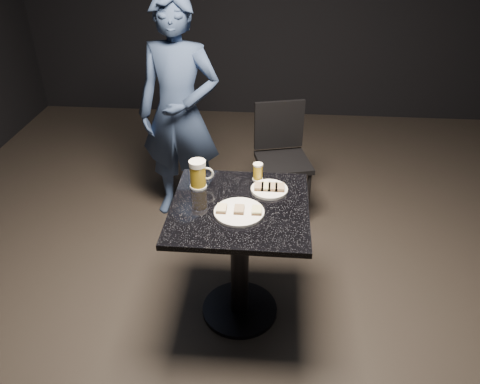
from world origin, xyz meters
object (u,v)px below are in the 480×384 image
at_px(patron, 179,114).
at_px(table, 240,243).
at_px(plate_large, 239,212).
at_px(chair, 282,153).
at_px(beer_tumbler, 258,172).
at_px(beer_mug, 198,174).
at_px(plate_small, 269,189).

height_order(patron, table, patron).
bearing_deg(plate_large, chair, 79.43).
height_order(beer_tumbler, chair, chair).
xyz_separation_m(plate_large, beer_mug, (-0.24, 0.23, 0.07)).
relative_size(patron, beer_tumbler, 16.42).
relative_size(beer_tumbler, chair, 0.12).
relative_size(beer_mug, beer_tumbler, 1.61).
bearing_deg(plate_small, table, -132.81).
xyz_separation_m(plate_large, chair, (0.21, 1.15, -0.26)).
bearing_deg(patron, chair, 14.10).
distance_m(plate_large, table, 0.26).
xyz_separation_m(table, beer_tumbler, (0.08, 0.27, 0.29)).
bearing_deg(table, plate_large, -87.78).
bearing_deg(plate_large, beer_mug, 135.71).
distance_m(table, beer_mug, 0.43).
relative_size(patron, beer_mug, 10.18).
bearing_deg(table, beer_mug, 144.90).
relative_size(plate_small, beer_mug, 1.24).
bearing_deg(patron, beer_tumbler, -43.28).
xyz_separation_m(beer_tumbler, chair, (0.14, 0.81, -0.30)).
xyz_separation_m(plate_small, table, (-0.15, -0.16, -0.25)).
bearing_deg(chair, plate_large, -100.57).
bearing_deg(beer_mug, plate_large, -44.29).
xyz_separation_m(plate_small, beer_mug, (-0.38, 0.01, 0.07)).
bearing_deg(plate_large, table, 92.22).
relative_size(plate_large, chair, 0.29).
distance_m(table, beer_tumbler, 0.40).
distance_m(table, chair, 1.10).
xyz_separation_m(plate_small, beer_tumbler, (-0.07, 0.11, 0.04)).
relative_size(patron, table, 2.15).
distance_m(plate_large, plate_small, 0.27).
height_order(plate_large, table, plate_large).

